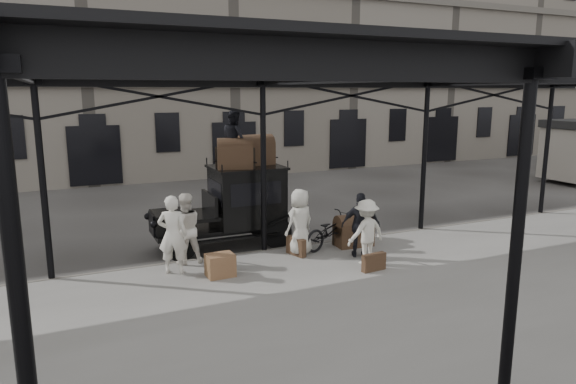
{
  "coord_description": "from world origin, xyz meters",
  "views": [
    {
      "loc": [
        -4.65,
        -9.82,
        4.17
      ],
      "look_at": [
        0.49,
        1.6,
        1.7
      ],
      "focal_mm": 32.0,
      "sensor_mm": 36.0,
      "label": 1
    }
  ],
  "objects_px": {
    "bicycle": "(331,230)",
    "steamer_trunk_platform": "(353,233)",
    "porter_left": "(173,235)",
    "steamer_trunk_roof_near": "(235,156)",
    "porter_official": "(361,225)",
    "taxi": "(236,203)"
  },
  "relations": [
    {
      "from": "steamer_trunk_roof_near",
      "to": "porter_left",
      "type": "bearing_deg",
      "value": -125.88
    },
    {
      "from": "taxi",
      "to": "steamer_trunk_roof_near",
      "type": "height_order",
      "value": "steamer_trunk_roof_near"
    },
    {
      "from": "porter_left",
      "to": "steamer_trunk_platform",
      "type": "distance_m",
      "value": 4.81
    },
    {
      "from": "porter_official",
      "to": "taxi",
      "type": "bearing_deg",
      "value": -21.89
    },
    {
      "from": "porter_official",
      "to": "steamer_trunk_platform",
      "type": "xyz_separation_m",
      "value": [
        0.33,
        0.87,
        -0.45
      ]
    },
    {
      "from": "taxi",
      "to": "porter_left",
      "type": "height_order",
      "value": "taxi"
    },
    {
      "from": "steamer_trunk_roof_near",
      "to": "steamer_trunk_platform",
      "type": "bearing_deg",
      "value": -13.17
    },
    {
      "from": "taxi",
      "to": "porter_official",
      "type": "xyz_separation_m",
      "value": [
        2.33,
        -2.6,
        -0.25
      ]
    },
    {
      "from": "taxi",
      "to": "bicycle",
      "type": "relative_size",
      "value": 2.07
    },
    {
      "from": "porter_official",
      "to": "steamer_trunk_platform",
      "type": "height_order",
      "value": "porter_official"
    },
    {
      "from": "porter_left",
      "to": "steamer_trunk_roof_near",
      "type": "bearing_deg",
      "value": -118.51
    },
    {
      "from": "taxi",
      "to": "steamer_trunk_platform",
      "type": "relative_size",
      "value": 3.81
    },
    {
      "from": "steamer_trunk_platform",
      "to": "steamer_trunk_roof_near",
      "type": "bearing_deg",
      "value": 155.15
    },
    {
      "from": "porter_official",
      "to": "steamer_trunk_platform",
      "type": "distance_m",
      "value": 1.03
    },
    {
      "from": "porter_left",
      "to": "steamer_trunk_roof_near",
      "type": "relative_size",
      "value": 1.97
    },
    {
      "from": "porter_official",
      "to": "porter_left",
      "type": "bearing_deg",
      "value": 17.06
    },
    {
      "from": "taxi",
      "to": "steamer_trunk_platform",
      "type": "height_order",
      "value": "taxi"
    },
    {
      "from": "bicycle",
      "to": "steamer_trunk_platform",
      "type": "xyz_separation_m",
      "value": [
        0.65,
        -0.07,
        -0.11
      ]
    },
    {
      "from": "porter_left",
      "to": "bicycle",
      "type": "relative_size",
      "value": 1.01
    },
    {
      "from": "taxi",
      "to": "bicycle",
      "type": "xyz_separation_m",
      "value": [
        2.02,
        -1.67,
        -0.59
      ]
    },
    {
      "from": "steamer_trunk_platform",
      "to": "porter_official",
      "type": "bearing_deg",
      "value": -107.42
    },
    {
      "from": "porter_official",
      "to": "steamer_trunk_platform",
      "type": "relative_size",
      "value": 1.67
    }
  ]
}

